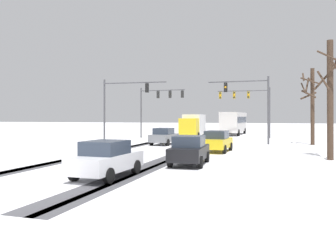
% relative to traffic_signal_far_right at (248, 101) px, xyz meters
% --- Properties ---
extents(wheel_track_left_lane, '(0.76, 28.81, 0.01)m').
position_rel_traffic_signal_far_right_xyz_m(wheel_track_left_lane, '(-2.84, -22.96, -4.81)').
color(wheel_track_left_lane, '#4C4C51').
rests_on(wheel_track_left_lane, ground).
extents(wheel_track_right_lane, '(1.10, 28.81, 0.01)m').
position_rel_traffic_signal_far_right_xyz_m(wheel_track_right_lane, '(-3.45, -22.96, -4.81)').
color(wheel_track_right_lane, '#4C4C51').
rests_on(wheel_track_right_lane, ground).
extents(wheel_track_center, '(0.74, 28.81, 0.01)m').
position_rel_traffic_signal_far_right_xyz_m(wheel_track_center, '(-9.27, -22.96, -4.81)').
color(wheel_track_center, '#4C4C51').
rests_on(wheel_track_center, ground).
extents(wheel_track_oncoming, '(1.13, 28.81, 0.01)m').
position_rel_traffic_signal_far_right_xyz_m(wheel_track_oncoming, '(-9.01, -22.96, -4.81)').
color(wheel_track_oncoming, '#4C4C51').
rests_on(wheel_track_oncoming, ground).
extents(sidewalk_kerb_right, '(4.00, 28.81, 0.12)m').
position_rel_traffic_signal_far_right_xyz_m(sidewalk_kerb_right, '(4.05, -24.27, -4.75)').
color(sidewalk_kerb_right, white).
rests_on(sidewalk_kerb_right, ground).
extents(traffic_signal_far_right, '(6.67, 0.62, 6.50)m').
position_rel_traffic_signal_far_right_xyz_m(traffic_signal_far_right, '(0.00, 0.00, 0.00)').
color(traffic_signal_far_right, '#47474C').
rests_on(traffic_signal_far_right, ground).
extents(traffic_signal_far_left, '(6.00, 0.48, 6.50)m').
position_rel_traffic_signal_far_right_xyz_m(traffic_signal_far_left, '(-10.99, -3.91, -0.02)').
color(traffic_signal_far_left, '#47474C').
rests_on(traffic_signal_far_left, ground).
extents(traffic_signal_near_right, '(5.76, 0.38, 6.50)m').
position_rel_traffic_signal_far_right_xyz_m(traffic_signal_near_right, '(1.09, -11.87, -0.40)').
color(traffic_signal_near_right, '#47474C').
rests_on(traffic_signal_near_right, ground).
extents(traffic_signal_near_left, '(6.61, 0.58, 6.50)m').
position_rel_traffic_signal_far_right_xyz_m(traffic_signal_near_left, '(-11.52, -13.76, -0.35)').
color(traffic_signal_near_left, '#47474C').
rests_on(traffic_signal_near_left, ground).
extents(car_grey_lead, '(1.97, 4.17, 1.62)m').
position_rel_traffic_signal_far_right_xyz_m(car_grey_lead, '(-7.01, -13.71, -3.99)').
color(car_grey_lead, slate).
rests_on(car_grey_lead, ground).
extents(car_yellow_cab_second, '(2.01, 4.19, 1.62)m').
position_rel_traffic_signal_far_right_xyz_m(car_yellow_cab_second, '(-1.04, -18.90, -3.99)').
color(car_yellow_cab_second, yellow).
rests_on(car_yellow_cab_second, ground).
extents(car_black_third, '(2.00, 4.18, 1.62)m').
position_rel_traffic_signal_far_right_xyz_m(car_black_third, '(-1.40, -26.36, -3.99)').
color(car_black_third, black).
rests_on(car_black_third, ground).
extents(car_white_fourth, '(1.96, 4.17, 1.62)m').
position_rel_traffic_signal_far_right_xyz_m(car_white_fourth, '(-3.93, -31.36, -3.99)').
color(car_white_fourth, silver).
rests_on(car_white_fourth, ground).
extents(bus_oncoming, '(3.02, 11.10, 3.38)m').
position_rel_traffic_signal_far_right_xyz_m(bus_oncoming, '(-2.64, 7.41, -2.82)').
color(bus_oncoming, silver).
rests_on(bus_oncoming, ground).
extents(box_truck_delivery, '(2.55, 7.49, 3.02)m').
position_rel_traffic_signal_far_right_xyz_m(box_truck_delivery, '(-6.69, -2.63, -3.18)').
color(box_truck_delivery, yellow).
rests_on(box_truck_delivery, ground).
extents(bare_tree_sidewalk_mid, '(1.70, 1.79, 7.45)m').
position_rel_traffic_signal_far_right_xyz_m(bare_tree_sidewalk_mid, '(6.49, -21.75, -0.86)').
color(bare_tree_sidewalk_mid, '#423023').
rests_on(bare_tree_sidewalk_mid, ground).
extents(bare_tree_sidewalk_far, '(1.71, 2.29, 7.37)m').
position_rel_traffic_signal_far_right_xyz_m(bare_tree_sidewalk_far, '(6.59, -9.68, -0.69)').
color(bare_tree_sidewalk_far, '#423023').
rests_on(bare_tree_sidewalk_far, ground).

